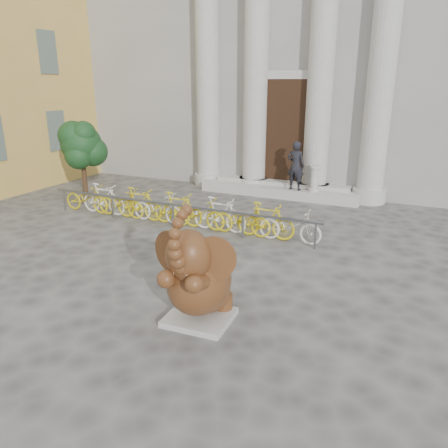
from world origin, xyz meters
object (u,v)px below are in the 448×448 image
at_px(bike_rack, 178,209).
at_px(pedestrian, 296,166).
at_px(tree, 82,145).
at_px(elephant_statue, 198,280).

xyz_separation_m(bike_rack, pedestrian, (2.33, 4.40, 0.74)).
height_order(bike_rack, tree, tree).
height_order(bike_rack, pedestrian, pedestrian).
relative_size(elephant_statue, bike_rack, 0.26).
bearing_deg(elephant_statue, pedestrian, 92.26).
height_order(elephant_statue, bike_rack, elephant_statue).
bearing_deg(pedestrian, tree, 28.35).
relative_size(bike_rack, tree, 3.13).
bearing_deg(elephant_statue, bike_rack, 121.16).
distance_m(elephant_statue, tree, 9.92).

